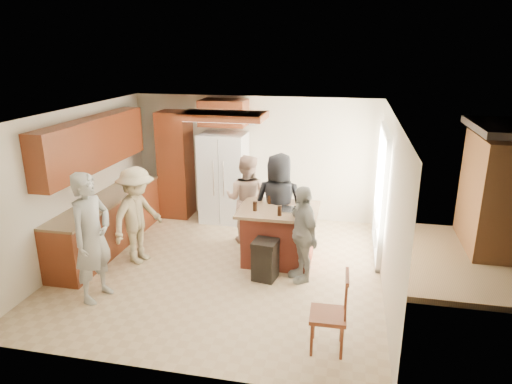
% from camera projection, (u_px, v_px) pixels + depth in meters
% --- Properties ---
extents(room_shell, '(8.00, 5.20, 5.00)m').
position_uv_depth(room_shell, '(493.00, 203.00, 7.81)').
color(room_shell, tan).
rests_on(room_shell, ground).
extents(person_front_left, '(0.62, 0.76, 1.85)m').
position_uv_depth(person_front_left, '(92.00, 237.00, 6.27)').
color(person_front_left, gray).
rests_on(person_front_left, ground).
extents(person_behind_left, '(0.83, 0.55, 1.63)m').
position_uv_depth(person_behind_left, '(247.00, 199.00, 8.19)').
color(person_behind_left, tan).
rests_on(person_behind_left, ground).
extents(person_behind_right, '(0.87, 0.57, 1.76)m').
position_uv_depth(person_behind_right, '(279.00, 204.00, 7.71)').
color(person_behind_right, black).
rests_on(person_behind_right, ground).
extents(person_side_right, '(0.83, 0.99, 1.50)m').
position_uv_depth(person_side_right, '(302.00, 234.00, 6.84)').
color(person_side_right, gray).
rests_on(person_side_right, ground).
extents(person_counter, '(0.76, 1.14, 1.62)m').
position_uv_depth(person_counter, '(137.00, 216.00, 7.41)').
color(person_counter, tan).
rests_on(person_counter, ground).
extents(left_cabinetry, '(0.64, 3.00, 2.30)m').
position_uv_depth(left_cabinetry, '(103.00, 196.00, 7.91)').
color(left_cabinetry, maroon).
rests_on(left_cabinetry, ground).
extents(back_wall_units, '(1.80, 0.60, 2.45)m').
position_uv_depth(back_wall_units, '(188.00, 152.00, 9.28)').
color(back_wall_units, maroon).
rests_on(back_wall_units, ground).
extents(refrigerator, '(0.90, 0.76, 1.80)m').
position_uv_depth(refrigerator, '(224.00, 178.00, 9.20)').
color(refrigerator, white).
rests_on(refrigerator, ground).
extents(kitchen_island, '(1.28, 1.03, 0.93)m').
position_uv_depth(kitchen_island, '(278.00, 234.00, 7.52)').
color(kitchen_island, '#9B3A28').
rests_on(kitchen_island, ground).
extents(island_items, '(0.97, 0.61, 0.15)m').
position_uv_depth(island_items, '(291.00, 209.00, 7.23)').
color(island_items, silver).
rests_on(island_items, kitchen_island).
extents(trash_bin, '(0.40, 0.40, 0.63)m').
position_uv_depth(trash_bin, '(265.00, 260.00, 6.97)').
color(trash_bin, black).
rests_on(trash_bin, ground).
extents(spindle_chair, '(0.43, 0.43, 0.99)m').
position_uv_depth(spindle_chair, '(330.00, 315.00, 5.29)').
color(spindle_chair, maroon).
rests_on(spindle_chair, ground).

